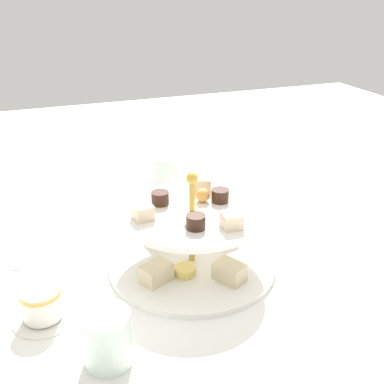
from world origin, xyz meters
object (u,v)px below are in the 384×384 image
object	(u,v)px
tiered_serving_stand	(192,241)
butter_knife_right	(38,244)
butter_knife_left	(329,230)
teacup_with_saucer	(42,305)
water_glass_short_left	(107,338)
water_glass_tall_right	(164,180)

from	to	relation	value
tiered_serving_stand	butter_knife_right	bearing A→B (deg)	-123.28
tiered_serving_stand	butter_knife_right	distance (m)	0.30
butter_knife_left	teacup_with_saucer	bearing A→B (deg)	85.72
butter_knife_left	tiered_serving_stand	bearing A→B (deg)	81.53
teacup_with_saucer	butter_knife_left	xyz separation A→B (m)	(-0.07, 0.55, -0.02)
water_glass_short_left	water_glass_tall_right	bearing A→B (deg)	153.67
teacup_with_saucer	butter_knife_right	bearing A→B (deg)	178.80
butter_knife_left	butter_knife_right	size ratio (longest dim) A/B	1.00
water_glass_short_left	butter_knife_right	size ratio (longest dim) A/B	0.44
water_glass_tall_right	butter_knife_right	size ratio (longest dim) A/B	0.67
water_glass_short_left	teacup_with_saucer	size ratio (longest dim) A/B	0.84
tiered_serving_stand	teacup_with_saucer	size ratio (longest dim) A/B	3.20
butter_knife_left	butter_knife_right	xyz separation A→B (m)	(-0.14, -0.54, 0.00)
tiered_serving_stand	water_glass_tall_right	distance (m)	0.25
water_glass_short_left	tiered_serving_stand	bearing A→B (deg)	133.60
tiered_serving_stand	water_glass_short_left	bearing A→B (deg)	-46.40
water_glass_short_left	butter_knife_left	world-z (taller)	water_glass_short_left
tiered_serving_stand	butter_knife_left	xyz separation A→B (m)	(-0.02, 0.30, -0.05)
butter_knife_right	butter_knife_left	bearing A→B (deg)	104.71
tiered_serving_stand	butter_knife_left	world-z (taller)	tiered_serving_stand
teacup_with_saucer	butter_knife_right	xyz separation A→B (m)	(-0.22, 0.00, -0.02)
teacup_with_saucer	butter_knife_left	bearing A→B (deg)	97.74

